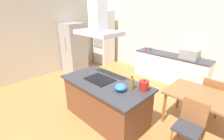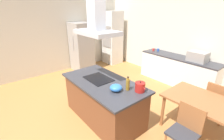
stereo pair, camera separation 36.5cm
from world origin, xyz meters
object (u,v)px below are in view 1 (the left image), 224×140
(dining_table, at_px, (205,99))
(chair_facing_island, at_px, (190,122))
(coffee_mug_red, at_px, (146,49))
(refrigerator, at_px, (74,48))
(wall_oven_stack, at_px, (104,38))
(cooktop, at_px, (100,79))
(countertop_microwave, at_px, (190,54))
(coffee_mug_blue, at_px, (151,49))
(range_hood, at_px, (98,21))
(mixing_bowl, at_px, (121,87))
(olive_oil_bottle, at_px, (132,84))
(tea_kettle, at_px, (144,85))
(chair_facing_back_wall, at_px, (212,94))

(dining_table, xyz_separation_m, chair_facing_island, (0.00, -0.67, -0.16))
(coffee_mug_red, height_order, refrigerator, refrigerator)
(refrigerator, xyz_separation_m, dining_table, (4.58, -0.01, -0.24))
(wall_oven_stack, xyz_separation_m, chair_facing_island, (4.50, -2.15, -0.59))
(cooktop, relative_size, countertop_microwave, 1.20)
(countertop_microwave, height_order, refrigerator, refrigerator)
(refrigerator, bearing_deg, coffee_mug_blue, 38.70)
(range_hood, bearing_deg, mixing_bowl, -4.21)
(refrigerator, distance_m, range_hood, 3.27)
(olive_oil_bottle, xyz_separation_m, mixing_bowl, (-0.11, -0.19, -0.05))
(mixing_bowl, xyz_separation_m, refrigerator, (-3.45, 1.21, -0.05))
(mixing_bowl, xyz_separation_m, chair_facing_island, (1.13, 0.54, -0.46))
(refrigerator, height_order, range_hood, range_hood)
(olive_oil_bottle, distance_m, countertop_microwave, 2.74)
(wall_oven_stack, height_order, refrigerator, wall_oven_stack)
(tea_kettle, bearing_deg, countertop_microwave, 92.97)
(cooktop, relative_size, coffee_mug_blue, 6.67)
(tea_kettle, distance_m, mixing_bowl, 0.44)
(chair_facing_back_wall, bearing_deg, coffee_mug_red, 157.27)
(tea_kettle, height_order, coffee_mug_red, tea_kettle)
(coffee_mug_blue, bearing_deg, dining_table, -37.32)
(coffee_mug_red, height_order, range_hood, range_hood)
(refrigerator, xyz_separation_m, chair_facing_island, (4.58, -0.67, -0.40))
(countertop_microwave, height_order, coffee_mug_blue, countertop_microwave)
(countertop_microwave, distance_m, refrigerator, 3.99)
(dining_table, height_order, chair_facing_back_wall, chair_facing_back_wall)
(chair_facing_island, bearing_deg, wall_oven_stack, 154.44)
(chair_facing_island, bearing_deg, range_hood, -164.42)
(coffee_mug_blue, height_order, refrigerator, refrigerator)
(tea_kettle, distance_m, chair_facing_island, 0.99)
(chair_facing_island, bearing_deg, refrigerator, 171.64)
(olive_oil_bottle, bearing_deg, dining_table, 44.71)
(tea_kettle, height_order, dining_table, tea_kettle)
(chair_facing_island, bearing_deg, cooktop, -164.42)
(mixing_bowl, xyz_separation_m, countertop_microwave, (0.16, 2.93, 0.08))
(dining_table, height_order, range_hood, range_hood)
(dining_table, bearing_deg, mixing_bowl, -133.24)
(mixing_bowl, relative_size, wall_oven_stack, 0.10)
(refrigerator, bearing_deg, olive_oil_bottle, -16.02)
(mixing_bowl, bearing_deg, cooktop, 175.79)
(tea_kettle, relative_size, mixing_bowl, 1.03)
(countertop_microwave, distance_m, coffee_mug_blue, 1.38)
(mixing_bowl, relative_size, dining_table, 0.16)
(range_hood, bearing_deg, tea_kettle, 16.79)
(wall_oven_stack, bearing_deg, coffee_mug_blue, 8.10)
(refrigerator, bearing_deg, range_hood, -22.56)
(cooktop, xyz_separation_m, tea_kettle, (0.93, 0.28, 0.08))
(dining_table, bearing_deg, coffee_mug_blue, 142.68)
(dining_table, relative_size, range_hood, 1.56)
(chair_facing_back_wall, height_order, chair_facing_island, same)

